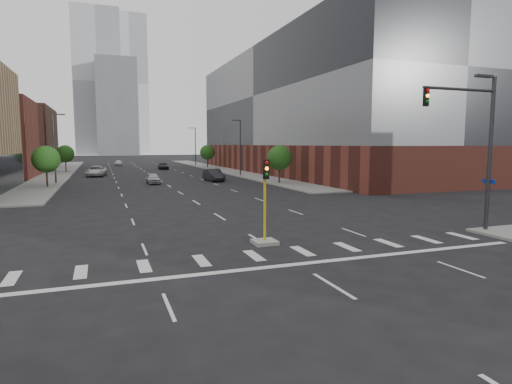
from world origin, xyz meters
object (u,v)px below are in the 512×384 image
car_far_left (96,171)px  car_distant (118,163)px  mast_arm_signal (479,136)px  car_near_left (153,178)px  car_mid_right (214,175)px  car_deep_right (163,166)px  median_traffic_signal (265,226)px

car_far_left → car_distant: (4.71, 33.98, -0.14)m
mast_arm_signal → car_near_left: size_ratio=2.21×
car_mid_right → car_deep_right: (-2.83, 30.49, -0.17)m
car_near_left → car_far_left: size_ratio=0.68×
car_mid_right → car_far_left: bearing=132.2°
mast_arm_signal → car_mid_right: (-5.63, 39.62, -4.79)m
mast_arm_signal → car_mid_right: bearing=98.1°
car_mid_right → car_far_left: size_ratio=0.87×
car_near_left → car_deep_right: car_near_left is taller
car_near_left → car_mid_right: (8.48, 1.36, 0.16)m
car_near_left → car_deep_right: 32.34m
car_deep_right → car_distant: 20.34m
car_mid_right → car_far_left: (-15.61, 15.18, -0.02)m
mast_arm_signal → car_near_left: bearing=110.2°
median_traffic_signal → car_mid_right: median_traffic_signal is taller
median_traffic_signal → car_deep_right: median_traffic_signal is taller
car_deep_right → mast_arm_signal: bearing=-80.5°
car_mid_right → car_distant: car_mid_right is taller
mast_arm_signal → car_distant: (-16.53, 88.78, -4.95)m
car_far_left → car_deep_right: car_far_left is taller
car_distant → car_near_left: bearing=-85.4°
median_traffic_signal → car_deep_right: size_ratio=0.93×
mast_arm_signal → car_distant: 90.44m
car_mid_right → median_traffic_signal: bearing=-103.9°
median_traffic_signal → car_mid_right: bearing=79.6°
car_mid_right → car_distant: 50.35m
car_mid_right → car_deep_right: size_ratio=1.10×
car_deep_right → car_far_left: bearing=-127.3°
car_distant → mast_arm_signal: bearing=-77.6°
car_far_left → car_deep_right: 19.94m
median_traffic_signal → mast_arm_signal: bearing=-6.6°
median_traffic_signal → car_distant: size_ratio=1.08×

